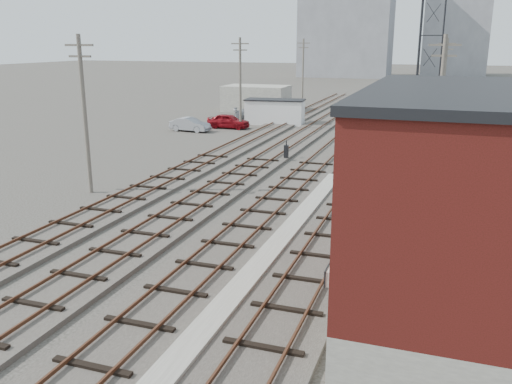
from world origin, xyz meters
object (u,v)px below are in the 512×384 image
at_px(car_silver, 190,125).
at_px(signal_mast, 336,241).
at_px(car_red, 228,121).
at_px(car_grey, 257,114).
at_px(site_trailer, 275,112).
at_px(switch_stand, 286,152).

bearing_deg(car_silver, signal_mast, -141.36).
height_order(signal_mast, car_silver, signal_mast).
relative_size(car_red, car_silver, 1.07).
relative_size(car_red, car_grey, 0.84).
xyz_separation_m(site_trailer, car_grey, (-2.46, 1.34, -0.59)).
distance_m(site_trailer, car_grey, 2.87).
height_order(signal_mast, car_grey, signal_mast).
bearing_deg(car_silver, switch_stand, -122.84).
height_order(signal_mast, switch_stand, signal_mast).
relative_size(switch_stand, car_grey, 0.26).
relative_size(signal_mast, car_silver, 0.89).
distance_m(switch_stand, site_trailer, 18.63).
relative_size(site_trailer, car_grey, 1.26).
distance_m(car_red, car_grey, 5.89).
bearing_deg(car_silver, site_trailer, -35.45).
xyz_separation_m(car_red, car_silver, (-2.86, -3.05, -0.07)).
height_order(switch_stand, car_grey, car_grey).
bearing_deg(switch_stand, car_red, 122.00).
distance_m(car_red, car_silver, 4.18).
bearing_deg(signal_mast, car_silver, 123.33).
bearing_deg(car_red, car_grey, -10.09).
bearing_deg(signal_mast, site_trailer, 110.00).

